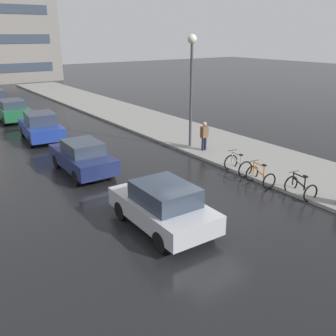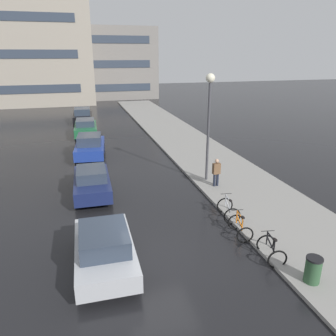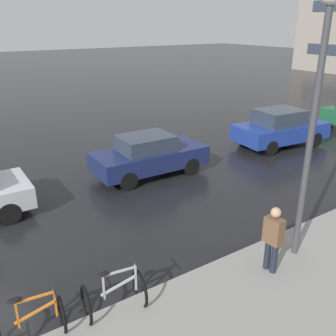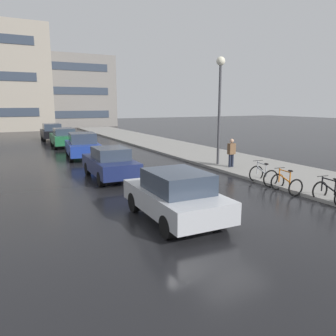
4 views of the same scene
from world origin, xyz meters
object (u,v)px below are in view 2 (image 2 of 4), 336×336
at_px(pedestrian, 216,172).
at_px(streetlamp, 209,107).
at_px(bicycle_second, 240,227).
at_px(car_blue, 90,146).
at_px(bicycle_third, 228,210).
at_px(bicycle_nearest, 271,250).
at_px(car_green, 86,128).
at_px(car_black, 83,116).
at_px(car_silver, 104,248).
at_px(car_navy, 92,182).
at_px(trash_bin, 313,272).

distance_m(pedestrian, streetlamp, 3.49).
distance_m(bicycle_second, car_blue, 13.45).
bearing_deg(bicycle_third, car_blue, 116.42).
bearing_deg(bicycle_nearest, bicycle_third, 91.94).
bearing_deg(car_green, pedestrian, -65.63).
bearing_deg(car_black, streetlamp, -71.74).
bearing_deg(bicycle_nearest, car_black, 101.99).
relative_size(bicycle_second, car_silver, 0.30).
height_order(car_green, streetlamp, streetlamp).
relative_size(car_navy, car_green, 0.96).
relative_size(bicycle_third, car_silver, 0.30).
distance_m(car_silver, trash_bin, 6.74).
distance_m(bicycle_second, bicycle_third, 1.52).
relative_size(car_green, car_black, 1.02).
bearing_deg(bicycle_second, car_green, 105.64).
xyz_separation_m(bicycle_nearest, car_blue, (-5.52, 14.15, 0.43)).
height_order(bicycle_second, car_green, car_green).
height_order(car_silver, car_black, car_black).
height_order(car_silver, pedestrian, pedestrian).
height_order(bicycle_nearest, bicycle_third, bicycle_third).
height_order(car_blue, car_green, car_blue).
bearing_deg(bicycle_third, streetlamp, 80.69).
bearing_deg(streetlamp, bicycle_second, -98.84).
relative_size(bicycle_second, car_navy, 0.29).
xyz_separation_m(car_green, pedestrian, (6.32, -13.95, 0.15)).
relative_size(bicycle_second, car_green, 0.28).
bearing_deg(bicycle_nearest, pedestrian, 83.56).
bearing_deg(bicycle_nearest, trash_bin, -72.83).
bearing_deg(streetlamp, car_navy, -178.18).
bearing_deg(car_black, car_navy, -90.38).
height_order(bicycle_nearest, bicycle_second, bicycle_second).
xyz_separation_m(car_silver, car_black, (0.07, 25.49, 0.04)).
relative_size(car_blue, streetlamp, 0.73).
relative_size(pedestrian, trash_bin, 1.66).
bearing_deg(car_silver, trash_bin, -23.09).
relative_size(car_navy, car_black, 0.98).
bearing_deg(bicycle_second, trash_bin, -76.62).
xyz_separation_m(bicycle_nearest, pedestrian, (0.75, 6.61, 0.55)).
distance_m(bicycle_second, trash_bin, 3.40).
bearing_deg(pedestrian, car_silver, -139.49).
xyz_separation_m(bicycle_second, car_black, (-5.34, 24.83, 0.43)).
xyz_separation_m(bicycle_third, car_blue, (-5.41, 10.89, 0.41)).
xyz_separation_m(car_blue, trash_bin, (6.00, -15.70, -0.32)).
relative_size(bicycle_nearest, trash_bin, 1.15).
bearing_deg(pedestrian, bicycle_second, -102.23).
distance_m(bicycle_nearest, car_navy, 9.41).
relative_size(bicycle_third, pedestrian, 0.73).
bearing_deg(car_blue, bicycle_second, -67.18).
bearing_deg(car_green, bicycle_second, -74.36).
relative_size(car_green, pedestrian, 2.58).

